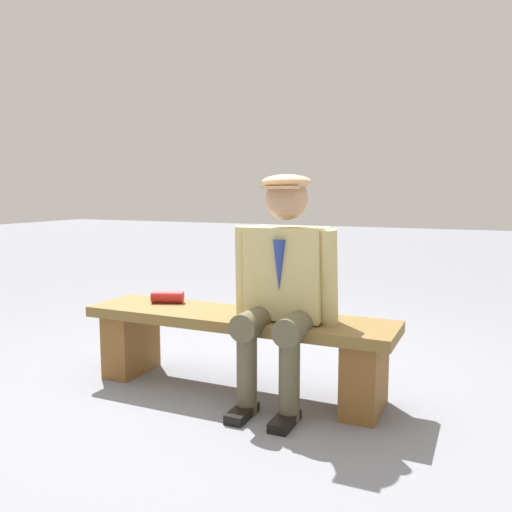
# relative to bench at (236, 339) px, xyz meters

# --- Properties ---
(ground_plane) EXTENTS (30.00, 30.00, 0.00)m
(ground_plane) POSITION_rel_bench_xyz_m (0.00, 0.00, -0.32)
(ground_plane) COLOR gray
(bench) EXTENTS (1.89, 0.45, 0.47)m
(bench) POSITION_rel_bench_xyz_m (0.00, 0.00, 0.00)
(bench) COLOR brown
(bench) RESTS_ON ground
(seated_man) EXTENTS (0.61, 0.58, 1.28)m
(seated_man) POSITION_rel_bench_xyz_m (-0.32, 0.06, 0.40)
(seated_man) COLOR tan
(seated_man) RESTS_ON ground
(rolled_magazine) EXTENTS (0.22, 0.14, 0.08)m
(rolled_magazine) POSITION_rel_bench_xyz_m (0.54, -0.08, 0.19)
(rolled_magazine) COLOR #B21E1E
(rolled_magazine) RESTS_ON bench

